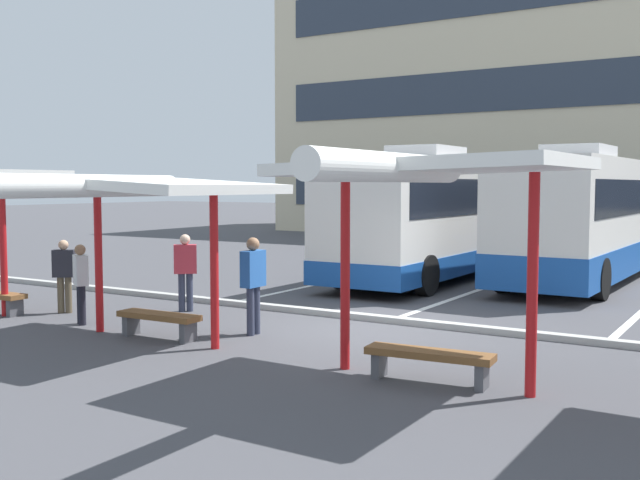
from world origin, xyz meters
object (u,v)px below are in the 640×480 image
object	(u,v)px
coach_bus_1	(589,219)
waiting_passenger_2	(81,279)
bench_3	(429,358)
waiting_passenger_3	(253,278)
coach_bus_0	(445,216)
waiting_passenger_1	(185,267)
waiting_shelter_2	(425,172)
waiting_shelter_1	(140,188)
bench_2	(159,320)
waiting_passenger_0	(64,272)

from	to	relation	value
coach_bus_1	waiting_passenger_2	bearing A→B (deg)	-119.09
bench_3	waiting_passenger_3	size ratio (longest dim) A/B	1.02
coach_bus_0	waiting_passenger_1	size ratio (longest dim) A/B	6.91
bench_3	waiting_passenger_1	world-z (taller)	waiting_passenger_1
coach_bus_1	waiting_shelter_2	xyz separation A→B (m)	(0.62, -12.80, 1.12)
bench_3	waiting_shelter_1	bearing A→B (deg)	-178.17
bench_3	coach_bus_0	bearing A→B (deg)	111.41
coach_bus_1	waiting_passenger_3	distance (m)	11.75
waiting_shelter_1	waiting_passenger_2	distance (m)	2.87
coach_bus_1	bench_3	world-z (taller)	coach_bus_1
waiting_shelter_2	waiting_passenger_3	world-z (taller)	waiting_shelter_2
bench_2	waiting_passenger_2	bearing A→B (deg)	175.33
bench_3	waiting_passenger_0	distance (m)	8.83
coach_bus_0	bench_2	bearing A→B (deg)	-93.74
waiting_shelter_2	waiting_passenger_1	distance (m)	7.51
bench_2	waiting_passenger_1	world-z (taller)	waiting_passenger_1
coach_bus_0	waiting_shelter_2	size ratio (longest dim) A/B	2.47
bench_3	waiting_passenger_2	size ratio (longest dim) A/B	1.15
coach_bus_0	waiting_passenger_2	distance (m)	11.42
waiting_shelter_2	waiting_passenger_2	distance (m)	7.69
bench_3	waiting_passenger_0	size ratio (longest dim) A/B	1.16
bench_2	waiting_shelter_1	bearing A→B (deg)	-90.00
bench_3	waiting_passenger_1	xyz separation A→B (m)	(-6.71, 2.59, 0.61)
coach_bus_1	bench_3	xyz separation A→B (m)	(0.62, -12.60, -1.39)
waiting_shelter_1	bench_2	size ratio (longest dim) A/B	2.99
waiting_passenger_0	waiting_passenger_2	distance (m)	1.51
waiting_passenger_3	waiting_passenger_1	bearing A→B (deg)	155.74
waiting_passenger_2	waiting_passenger_1	bearing A→B (deg)	72.29
coach_bus_1	coach_bus_0	bearing A→B (deg)	-162.83
waiting_shelter_2	coach_bus_1	bearing A→B (deg)	92.77
coach_bus_0	bench_2	world-z (taller)	coach_bus_0
waiting_shelter_1	bench_3	size ratio (longest dim) A/B	2.72
waiting_shelter_1	waiting_passenger_0	size ratio (longest dim) A/B	3.15
waiting_passenger_1	bench_3	bearing A→B (deg)	-21.10
waiting_shelter_2	waiting_passenger_2	world-z (taller)	waiting_shelter_2
coach_bus_0	coach_bus_1	xyz separation A→B (m)	(3.85, 1.19, -0.05)
bench_2	bench_3	size ratio (longest dim) A/B	0.91
waiting_shelter_1	bench_3	bearing A→B (deg)	1.83
waiting_shelter_2	waiting_shelter_1	bearing A→B (deg)	179.62
coach_bus_1	waiting_passenger_1	xyz separation A→B (m)	(-6.09, -10.01, -0.78)
waiting_passenger_2	coach_bus_0	bearing A→B (deg)	75.08
waiting_shelter_1	waiting_shelter_2	bearing A→B (deg)	-0.38
waiting_shelter_2	waiting_passenger_0	xyz separation A→B (m)	(-8.74, 1.31, -1.97)
coach_bus_1	bench_3	size ratio (longest dim) A/B	6.08
bench_3	waiting_passenger_3	distance (m)	4.28
bench_3	waiting_passenger_1	distance (m)	7.22
bench_2	waiting_passenger_1	size ratio (longest dim) A/B	0.99
waiting_shelter_1	waiting_passenger_1	world-z (taller)	waiting_shelter_1
coach_bus_1	waiting_passenger_2	distance (m)	13.98
coach_bus_1	bench_2	distance (m)	13.27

